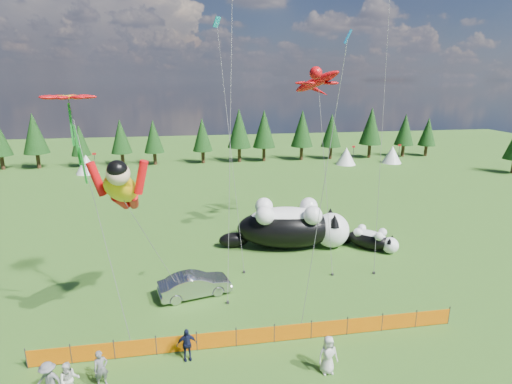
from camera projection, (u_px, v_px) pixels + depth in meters
The scene contains 18 objects.
ground at pixel (247, 312), 23.60m from camera, with size 160.00×160.00×0.00m, color #0E370A.
safety_fence at pixel (255, 336), 20.62m from camera, with size 22.06×0.06×1.10m.
tree_line at pixel (208, 139), 65.27m from camera, with size 90.00×4.00×8.00m, color black, non-canonical shape.
festival_tents at pixel (280, 158), 62.95m from camera, with size 50.00×3.20×2.80m, color white, non-canonical shape.
cat_large at pixel (292, 226), 32.46m from camera, with size 10.66×4.89×3.86m.
cat_small at pixel (372, 239), 32.27m from camera, with size 3.99×3.73×1.76m.
car at pixel (195, 285), 25.28m from camera, with size 1.59×4.55×1.50m, color #ADADB1.
spectator_a at pixel (101, 369), 17.75m from camera, with size 0.63×0.41×1.73m, color slate.
spectator_b at pixel (69, 381), 17.03m from camera, with size 0.85×0.50×1.75m, color beige.
spectator_c at pixel (187, 344), 19.40m from camera, with size 0.99×0.51×1.69m, color #121632.
spectator_d at pixel (49, 382), 16.87m from camera, with size 1.21×0.63×1.88m, color slate.
spectator_e at pixel (328, 355), 18.52m from camera, with size 0.92×0.60×1.89m, color beige.
superhero_kite at pixel (122, 188), 20.57m from camera, with size 5.16×5.06×10.24m.
gecko_kite at pixel (317, 82), 32.20m from camera, with size 6.24×11.55×15.39m.
flower_kite at pixel (68, 101), 19.23m from camera, with size 4.05×4.72×12.94m.
diamond_kite_a at pixel (232, 12), 25.61m from camera, with size 1.71×6.81×19.80m.
diamond_kite_c at pixel (344, 59), 18.89m from camera, with size 2.39×1.30×15.88m.
diamond_kite_d at pixel (218, 32), 30.31m from camera, with size 1.48×7.79×18.92m.
Camera 1 is at (-2.88, -20.61, 13.24)m, focal length 28.00 mm.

